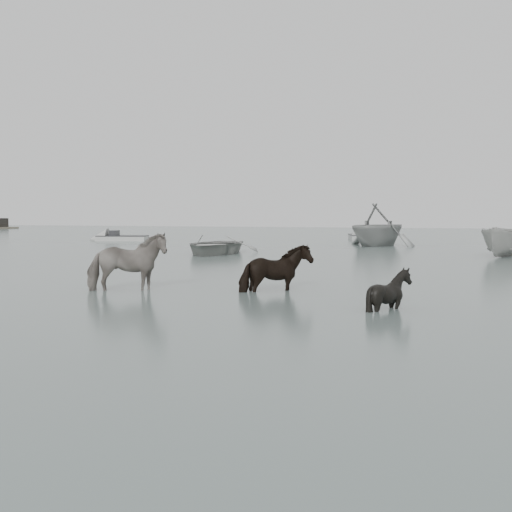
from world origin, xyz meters
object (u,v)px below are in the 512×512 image
pony_black (389,280)px  rowboat_lead (214,243)px  pony_dark (277,261)px  pony_pinto (127,257)px

pony_black → rowboat_lead: bearing=17.5°
pony_dark → pony_black: pony_dark is taller
pony_pinto → rowboat_lead: (-3.17, 14.70, -0.36)m
pony_pinto → rowboat_lead: size_ratio=0.41×
pony_pinto → pony_black: bearing=-125.9°
pony_dark → rowboat_lead: 15.35m
pony_pinto → rowboat_lead: bearing=-14.2°
pony_dark → rowboat_lead: pony_dark is taller
pony_black → rowboat_lead: (-10.08, 15.86, -0.11)m
pony_dark → pony_black: size_ratio=1.26×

